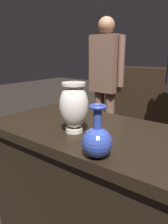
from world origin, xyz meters
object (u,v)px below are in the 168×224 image
(vase_tall_behind, at_px, (97,140))
(shelf_vase_far_left, at_px, (118,60))
(vase_centerpiece, at_px, (74,106))
(visitor_near_left, at_px, (105,79))

(vase_tall_behind, distance_m, shelf_vase_far_left, 2.71)
(shelf_vase_far_left, bearing_deg, vase_tall_behind, -62.52)
(vase_centerpiece, relative_size, vase_tall_behind, 1.22)
(vase_centerpiece, distance_m, shelf_vase_far_left, 2.45)
(vase_centerpiece, height_order, vase_tall_behind, vase_centerpiece)
(vase_tall_behind, height_order, visitor_near_left, visitor_near_left)
(vase_tall_behind, bearing_deg, shelf_vase_far_left, 117.48)
(vase_centerpiece, bearing_deg, visitor_near_left, 115.78)
(vase_centerpiece, distance_m, vase_tall_behind, 0.31)
(vase_centerpiece, height_order, shelf_vase_far_left, shelf_vase_far_left)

